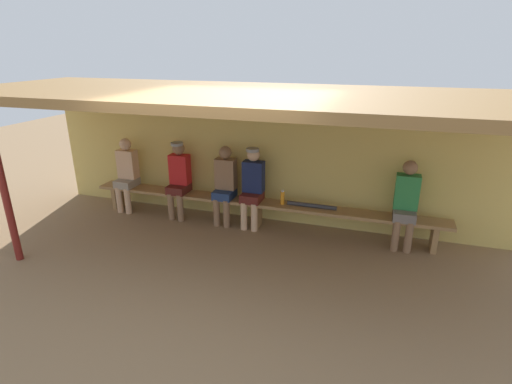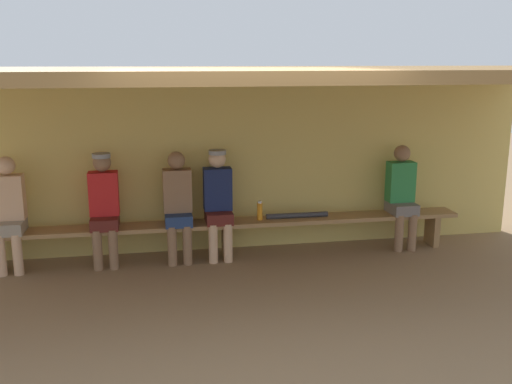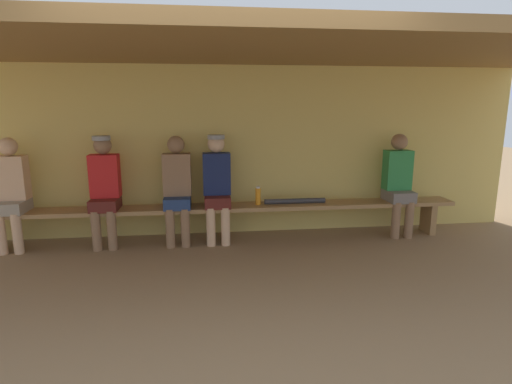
% 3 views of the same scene
% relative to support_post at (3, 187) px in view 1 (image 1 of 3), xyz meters
% --- Properties ---
extents(ground_plane, '(24.00, 24.00, 0.00)m').
position_rel_support_post_xyz_m(ground_plane, '(2.92, 0.55, -1.10)').
color(ground_plane, '#8C6D4C').
extents(back_wall, '(8.00, 0.20, 2.20)m').
position_rel_support_post_xyz_m(back_wall, '(2.92, 2.55, 0.00)').
color(back_wall, '#D8BC60').
rests_on(back_wall, ground).
extents(dugout_roof, '(8.00, 2.80, 0.12)m').
position_rel_support_post_xyz_m(dugout_roof, '(2.92, 1.25, 1.16)').
color(dugout_roof, olive).
rests_on(dugout_roof, back_wall).
extents(support_post, '(0.10, 0.10, 2.20)m').
position_rel_support_post_xyz_m(support_post, '(0.00, 0.00, 0.00)').
color(support_post, maroon).
rests_on(support_post, ground).
extents(bench, '(6.00, 0.36, 0.46)m').
position_rel_support_post_xyz_m(bench, '(2.92, 2.10, -0.71)').
color(bench, '#9E7547').
rests_on(bench, ground).
extents(player_in_white, '(0.34, 0.42, 1.34)m').
position_rel_support_post_xyz_m(player_in_white, '(0.42, 2.10, -0.37)').
color(player_in_white, gray).
rests_on(player_in_white, ground).
extents(player_near_post, '(0.34, 0.42, 1.34)m').
position_rel_support_post_xyz_m(player_near_post, '(2.83, 2.10, -0.35)').
color(player_near_post, '#591E19').
rests_on(player_near_post, ground).
extents(player_rightmost, '(0.34, 0.42, 1.34)m').
position_rel_support_post_xyz_m(player_rightmost, '(1.48, 2.10, -0.35)').
color(player_rightmost, '#591E19').
rests_on(player_rightmost, ground).
extents(player_with_sunglasses, '(0.34, 0.42, 1.34)m').
position_rel_support_post_xyz_m(player_with_sunglasses, '(2.34, 2.10, -0.37)').
color(player_with_sunglasses, navy).
rests_on(player_with_sunglasses, ground).
extents(player_shirtless_tan, '(0.34, 0.42, 1.34)m').
position_rel_support_post_xyz_m(player_shirtless_tan, '(5.21, 2.10, -0.37)').
color(player_shirtless_tan, slate).
rests_on(player_shirtless_tan, ground).
extents(water_bottle_orange, '(0.07, 0.07, 0.24)m').
position_rel_support_post_xyz_m(water_bottle_orange, '(3.34, 2.10, -0.53)').
color(water_bottle_orange, orange).
rests_on(water_bottle_orange, bench).
extents(baseball_bat, '(0.79, 0.07, 0.07)m').
position_rel_support_post_xyz_m(baseball_bat, '(3.82, 2.10, -0.61)').
color(baseball_bat, '#333338').
rests_on(baseball_bat, bench).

